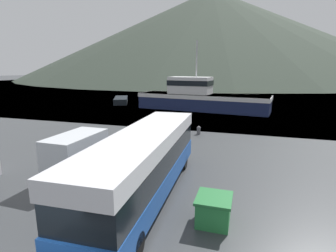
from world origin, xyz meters
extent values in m
plane|color=slate|center=(0.00, 141.39, 0.00)|extent=(240.00, 240.00, 0.00)
cone|color=#333D33|center=(-20.91, 180.74, 28.14)|extent=(237.44, 237.44, 56.28)
cube|color=#194799|center=(0.73, 7.01, 0.95)|extent=(3.04, 11.89, 0.99)
cube|color=black|center=(0.73, 7.01, 2.01)|extent=(2.98, 11.65, 1.13)
cube|color=silver|center=(0.73, 7.01, 2.93)|extent=(3.04, 11.89, 0.71)
cube|color=black|center=(0.48, 12.92, 1.81)|extent=(2.24, 0.15, 1.53)
cylinder|color=black|center=(-0.57, 11.09, 0.45)|extent=(0.34, 0.91, 0.90)
cylinder|color=black|center=(1.67, 11.18, 0.45)|extent=(0.34, 0.91, 0.90)
cylinder|color=black|center=(-0.22, 2.84, 0.45)|extent=(0.34, 0.91, 0.90)
cylinder|color=black|center=(2.02, 2.93, 0.45)|extent=(0.34, 0.91, 0.90)
cube|color=silver|center=(-3.95, 8.09, 1.45)|extent=(2.02, 3.88, 2.20)
cube|color=silver|center=(-3.89, 10.83, 0.96)|extent=(1.97, 1.69, 1.21)
cube|color=black|center=(-3.90, 10.03, 1.95)|extent=(1.64, 0.10, 0.77)
cylinder|color=black|center=(-4.75, 10.63, 0.35)|extent=(0.24, 0.70, 0.70)
cylinder|color=black|center=(-3.04, 10.60, 0.35)|extent=(0.24, 0.70, 0.70)
cylinder|color=black|center=(-4.82, 7.23, 0.35)|extent=(0.24, 0.70, 0.70)
cylinder|color=black|center=(-3.11, 7.19, 0.35)|extent=(0.24, 0.70, 0.70)
cube|color=#19234C|center=(-1.32, 35.43, 1.20)|extent=(20.10, 7.50, 2.40)
cube|color=white|center=(-1.32, 35.43, 2.10)|extent=(20.30, 7.57, 0.60)
cube|color=white|center=(-3.27, 35.71, 3.68)|extent=(6.69, 4.20, 2.56)
cube|color=black|center=(-3.27, 35.71, 4.06)|extent=(6.83, 4.31, 0.77)
cylinder|color=#B2B2B7|center=(-2.33, 35.58, 7.61)|extent=(0.20, 0.20, 5.31)
cube|color=#287F3D|center=(4.25, 5.67, 0.52)|extent=(1.30, 1.39, 1.04)
cube|color=#226C34|center=(4.25, 5.67, 1.10)|extent=(1.43, 1.53, 0.12)
cube|color=black|center=(-16.95, 39.21, 0.51)|extent=(5.02, 7.48, 1.02)
cylinder|color=#4C4C51|center=(0.97, 20.21, 0.25)|extent=(0.35, 0.35, 0.49)
sphere|color=#4C4C51|center=(0.97, 20.21, 0.60)|extent=(0.40, 0.40, 0.40)
camera|label=1|loc=(5.28, -4.15, 6.23)|focal=28.00mm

